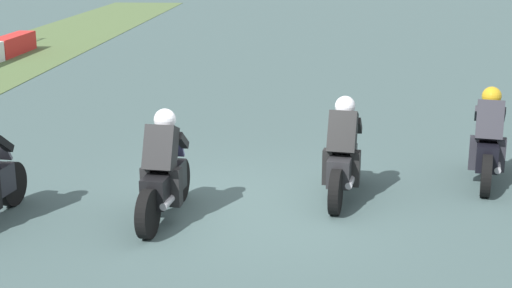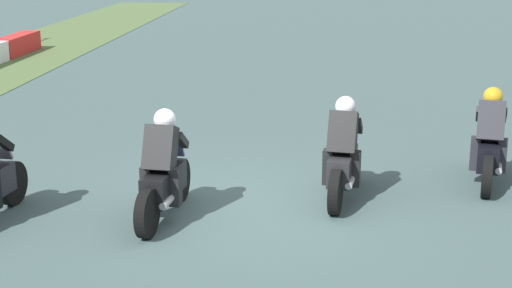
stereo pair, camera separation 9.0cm
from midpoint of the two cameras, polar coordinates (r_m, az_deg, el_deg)
ground_plane at (r=10.56m, az=0.09°, el=-4.90°), size 120.00×120.00×0.00m
rider_lane_a at (r=11.98m, az=17.80°, el=-0.05°), size 2.02×0.64×1.51m
rider_lane_b at (r=10.82m, az=6.98°, el=-1.03°), size 2.03×0.61×1.51m
rider_lane_c at (r=10.03m, az=-6.90°, el=-2.36°), size 2.04×0.58×1.51m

